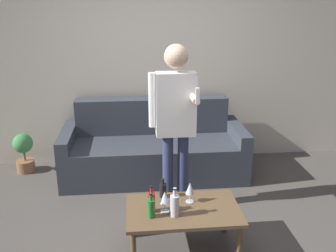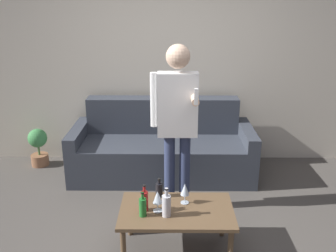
{
  "view_description": "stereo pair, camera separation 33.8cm",
  "coord_description": "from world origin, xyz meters",
  "views": [
    {
      "loc": [
        -0.29,
        -2.65,
        2.05
      ],
      "look_at": [
        0.02,
        0.54,
        0.95
      ],
      "focal_mm": 40.0,
      "sensor_mm": 36.0,
      "label": 1
    },
    {
      "loc": [
        0.04,
        -2.67,
        2.05
      ],
      "look_at": [
        0.02,
        0.54,
        0.95
      ],
      "focal_mm": 40.0,
      "sensor_mm": 36.0,
      "label": 2
    }
  ],
  "objects": [
    {
      "name": "potted_plant",
      "position": [
        -1.65,
        1.74,
        0.27
      ],
      "size": [
        0.24,
        0.24,
        0.49
      ],
      "color": "#936042",
      "rests_on": "ground_plane"
    },
    {
      "name": "ground_plane",
      "position": [
        0.0,
        0.0,
        0.0
      ],
      "size": [
        16.0,
        16.0,
        0.0
      ],
      "primitive_type": "plane",
      "color": "#514C47"
    },
    {
      "name": "couch",
      "position": [
        -0.06,
        1.55,
        0.32
      ],
      "size": [
        2.15,
        0.86,
        0.89
      ],
      "color": "#383D47",
      "rests_on": "ground_plane"
    },
    {
      "name": "bottle_green",
      "position": [
        0.01,
        -0.08,
        0.5
      ],
      "size": [
        0.07,
        0.07,
        0.24
      ],
      "color": "silver",
      "rests_on": "coffee_table"
    },
    {
      "name": "coffee_table",
      "position": [
        0.09,
        0.02,
        0.36
      ],
      "size": [
        0.93,
        0.57,
        0.41
      ],
      "color": "brown",
      "rests_on": "ground_plane"
    },
    {
      "name": "wine_glass_near",
      "position": [
        -0.06,
        -0.01,
        0.53
      ],
      "size": [
        0.08,
        0.08,
        0.18
      ],
      "color": "silver",
      "rests_on": "coffee_table"
    },
    {
      "name": "bottle_orange",
      "position": [
        -0.06,
        0.23,
        0.47
      ],
      "size": [
        0.06,
        0.06,
        0.17
      ],
      "color": "black",
      "rests_on": "coffee_table"
    },
    {
      "name": "bottle_dark",
      "position": [
        -0.17,
        0.0,
        0.5
      ],
      "size": [
        0.06,
        0.06,
        0.23
      ],
      "color": "#B21E1E",
      "rests_on": "coffee_table"
    },
    {
      "name": "wine_glass_far",
      "position": [
        0.16,
        0.12,
        0.53
      ],
      "size": [
        0.07,
        0.07,
        0.18
      ],
      "color": "silver",
      "rests_on": "coffee_table"
    },
    {
      "name": "person_standing_front",
      "position": [
        0.1,
        0.69,
        1.0
      ],
      "size": [
        0.44,
        0.42,
        1.66
      ],
      "color": "navy",
      "rests_on": "ground_plane"
    },
    {
      "name": "wall_back",
      "position": [
        0.0,
        2.03,
        1.35
      ],
      "size": [
        8.0,
        0.06,
        2.7
      ],
      "color": "beige",
      "rests_on": "ground_plane"
    },
    {
      "name": "bottle_yellow",
      "position": [
        -0.18,
        -0.08,
        0.49
      ],
      "size": [
        0.06,
        0.06,
        0.21
      ],
      "color": "#23752D",
      "rests_on": "coffee_table"
    }
  ]
}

